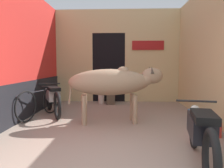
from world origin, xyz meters
TOP-DOWN VIEW (x-y plane):
  - wall_left_shopfront at (-2.27, 2.67)m, footprint 0.25×5.36m
  - wall_back_with_doorway at (-0.13, 5.65)m, footprint 4.38×0.93m
  - wall_right_with_door at (2.28, 2.63)m, footprint 0.22×5.36m
  - cow at (-0.01, 2.48)m, footprint 2.20×0.86m
  - motorcycle_near at (1.21, 0.38)m, footprint 0.60×1.96m
  - motorcycle_far at (-1.66, 3.22)m, footprint 0.96×1.76m
  - bicycle at (-1.89, 2.89)m, footprint 0.58×1.68m
  - shopkeeper_seated at (-0.19, 4.83)m, footprint 0.39×0.33m
  - plastic_stool at (-0.53, 4.91)m, footprint 0.30×0.30m
  - crate at (1.76, 1.62)m, footprint 0.44×0.32m
  - bucket at (1.88, 2.73)m, footprint 0.26×0.26m

SIDE VIEW (x-z plane):
  - bucket at x=1.88m, z-range 0.00..0.26m
  - crate at x=1.76m, z-range 0.00..0.28m
  - plastic_stool at x=-0.53m, z-range 0.02..0.41m
  - bicycle at x=-1.89m, z-range 0.00..0.75m
  - motorcycle_near at x=1.21m, z-range 0.06..0.85m
  - motorcycle_far at x=-1.66m, z-range 0.05..0.85m
  - shopkeeper_seated at x=-0.19m, z-range 0.02..1.21m
  - cow at x=-0.01m, z-range 0.27..1.57m
  - wall_back_with_doorway at x=-0.13m, z-range -0.18..3.09m
  - wall_left_shopfront at x=-2.27m, z-range -0.05..3.21m
  - wall_right_with_door at x=2.28m, z-range -0.02..3.25m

